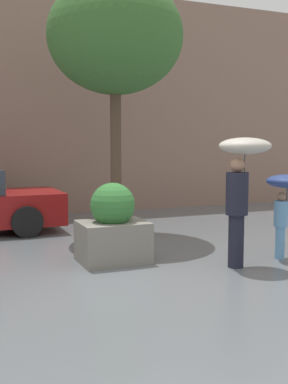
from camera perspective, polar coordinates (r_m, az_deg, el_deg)
ground_plane at (r=7.17m, az=-1.06°, el=-9.89°), size 40.00×40.00×0.00m
building_facade at (r=13.21m, az=-11.59°, el=10.39°), size 18.00×0.30×6.00m
planter_box at (r=7.87m, az=-3.72°, el=-4.26°), size 1.09×0.86×1.30m
person_adult at (r=7.60m, az=11.45°, el=2.10°), size 0.81×0.81×2.03m
person_child at (r=8.35m, az=16.42°, el=-0.05°), size 0.69×0.69×1.42m
street_tree at (r=10.11m, az=-3.43°, el=17.84°), size 2.72×2.72×5.22m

